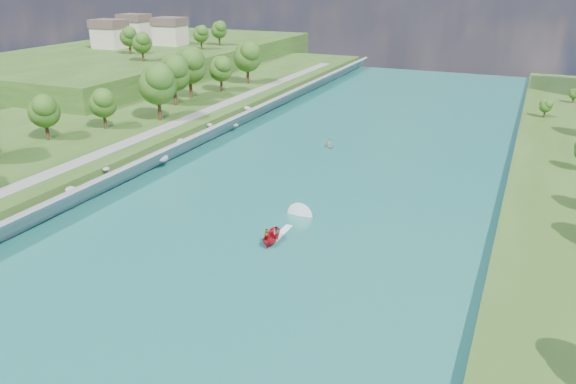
% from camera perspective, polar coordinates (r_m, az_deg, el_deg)
% --- Properties ---
extents(ground, '(260.00, 260.00, 0.00)m').
position_cam_1_polar(ground, '(65.03, -5.94, -6.54)').
color(ground, '#2D5119').
rests_on(ground, ground).
extents(river_water, '(55.00, 240.00, 0.10)m').
position_cam_1_polar(river_water, '(81.30, 0.97, -0.48)').
color(river_water, '#19605B').
rests_on(river_water, ground).
extents(berm_west, '(45.00, 240.00, 3.50)m').
position_cam_1_polar(berm_west, '(109.19, -24.06, 4.33)').
color(berm_west, '#2D5119').
rests_on(berm_west, ground).
extents(ridge_west, '(60.00, 120.00, 9.00)m').
position_cam_1_polar(ridge_west, '(184.49, -14.13, 12.72)').
color(ridge_west, '#2D5119').
rests_on(ridge_west, ground).
extents(riprap_bank, '(3.87, 236.00, 4.27)m').
position_cam_1_polar(riprap_bank, '(92.67, -14.12, 2.81)').
color(riprap_bank, slate).
rests_on(riprap_bank, ground).
extents(riverside_path, '(3.00, 200.00, 0.10)m').
position_cam_1_polar(riverside_path, '(96.74, -17.11, 4.36)').
color(riverside_path, gray).
rests_on(riverside_path, berm_west).
extents(ridge_houses, '(29.50, 29.50, 8.40)m').
position_cam_1_polar(ridge_houses, '(191.17, -14.97, 15.60)').
color(ridge_houses, beige).
rests_on(ridge_houses, ridge_west).
extents(trees_west, '(17.47, 154.56, 13.75)m').
position_cam_1_polar(trees_west, '(95.22, -25.52, 6.68)').
color(trees_west, '#1F4512').
rests_on(trees_west, berm_west).
extents(trees_ridge, '(17.92, 42.87, 8.87)m').
position_cam_1_polar(trees_ridge, '(168.55, -11.53, 15.19)').
color(trees_ridge, '#1F4512').
rests_on(trees_ridge, ridge_west).
extents(motorboat, '(3.60, 18.85, 2.01)m').
position_cam_1_polar(motorboat, '(68.67, -1.11, -4.13)').
color(motorboat, red).
rests_on(motorboat, river_water).
extents(raft, '(3.32, 3.51, 1.50)m').
position_cam_1_polar(raft, '(104.94, 4.21, 4.78)').
color(raft, '#919599').
rests_on(raft, river_water).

